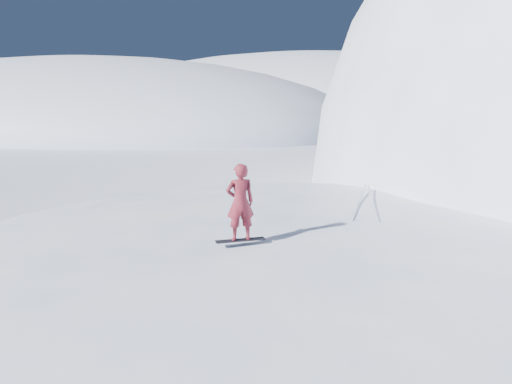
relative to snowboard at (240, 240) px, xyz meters
The scene contains 9 objects.
ground 3.89m from the snowboard, 10.61° to the left, with size 400.00×400.00×0.00m, color white.
near_ridge 5.87m from the snowboard, 41.70° to the left, with size 36.00×28.00×4.80m, color white.
far_ridge_a 90.35m from the snowboard, 137.89° to the left, with size 120.00×70.00×28.00m, color white.
far_ridge_c 116.61m from the snowboard, 108.50° to the left, with size 140.00×90.00×36.00m, color white.
wind_bumps 4.35m from the snowboard, 47.70° to the left, with size 16.00×14.40×1.00m.
snowboard is the anchor object (origin of this frame).
snowboarder 1.01m from the snowboard, ahead, with size 0.73×0.48×2.00m, color maroon.
vapor_plume 70.08m from the snowboard, 139.23° to the left, with size 9.88×7.91×6.92m, color white.
board_tracks 6.46m from the snowboard, 71.02° to the left, with size 1.55×5.97×0.04m.
Camera 1 is at (1.97, -10.77, 6.03)m, focal length 32.00 mm.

